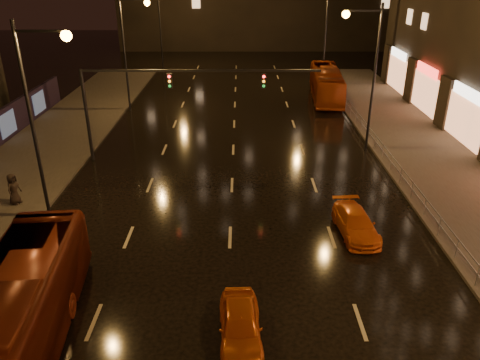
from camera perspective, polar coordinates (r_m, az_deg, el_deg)
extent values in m
plane|color=black|center=(32.10, -0.87, 2.46)|extent=(140.00, 140.00, 0.00)
cube|color=#38332D|center=(30.86, -26.96, -1.21)|extent=(7.00, 70.00, 0.15)
cube|color=#38332D|center=(30.43, 25.32, -1.23)|extent=(7.00, 70.00, 0.15)
cylinder|color=black|center=(32.65, -18.15, 7.37)|extent=(0.22, 0.22, 6.20)
cube|color=black|center=(30.41, -4.82, 13.14)|extent=(15.20, 0.14, 0.14)
cube|color=black|center=(30.78, -8.57, 11.86)|extent=(0.32, 0.18, 0.95)
cube|color=black|center=(30.49, 2.90, 11.97)|extent=(0.32, 0.18, 0.95)
sphere|color=#FF1E19|center=(30.60, -8.64, 12.35)|extent=(0.18, 0.18, 0.18)
cylinder|color=#99999E|center=(55.77, 10.27, 12.45)|extent=(0.04, 0.04, 1.00)
cube|color=#99999E|center=(31.37, 18.05, 2.81)|extent=(0.05, 56.00, 0.05)
cube|color=#99999E|center=(31.52, 17.96, 2.13)|extent=(0.05, 56.00, 0.05)
imported|color=#631E0E|center=(17.43, -26.17, -15.72)|extent=(3.76, 11.63, 3.18)
imported|color=#94350E|center=(47.82, 10.46, 11.48)|extent=(3.43, 11.10, 3.04)
imported|color=#D25713|center=(17.27, 0.04, -17.26)|extent=(1.66, 3.76, 1.26)
imported|color=orange|center=(23.85, 13.92, -5.15)|extent=(1.96, 4.17, 1.17)
imported|color=black|center=(28.42, -25.89, -0.98)|extent=(0.76, 0.98, 1.77)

